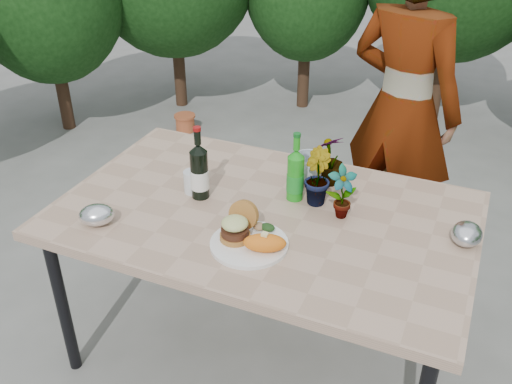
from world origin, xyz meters
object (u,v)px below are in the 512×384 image
at_px(dinner_plate, 249,244).
at_px(wine_bottle, 199,172).
at_px(patio_table, 264,223).
at_px(person, 403,109).

distance_m(dinner_plate, wine_bottle, 0.41).
bearing_deg(wine_bottle, dinner_plate, -17.64).
height_order(patio_table, wine_bottle, wine_bottle).
bearing_deg(patio_table, wine_bottle, -179.58).
xyz_separation_m(wine_bottle, person, (0.61, 1.02, -0.02)).
xyz_separation_m(patio_table, dinner_plate, (0.04, -0.23, 0.06)).
bearing_deg(patio_table, dinner_plate, -80.33).
bearing_deg(wine_bottle, patio_table, 18.66).
relative_size(patio_table, dinner_plate, 5.71).
relative_size(patio_table, person, 0.95).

